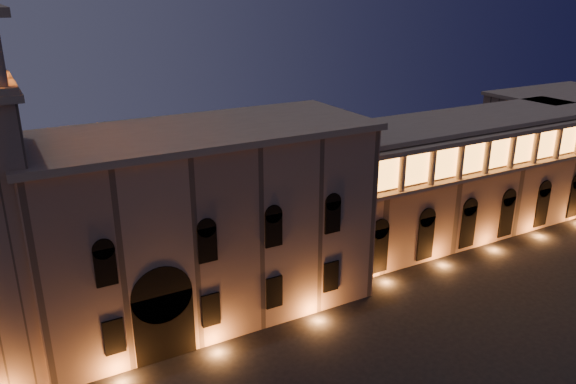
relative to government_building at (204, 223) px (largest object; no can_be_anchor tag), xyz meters
name	(u,v)px	position (x,y,z in m)	size (l,w,h in m)	color
government_building	(204,223)	(0.00, 0.00, 0.00)	(30.80, 12.80, 17.60)	#896D5A
colonnade_wing	(460,176)	(34.08, 1.99, -1.44)	(40.60, 11.50, 14.50)	#846854
secondary_building	(556,141)	(60.08, 8.07, -1.77)	(20.00, 12.00, 14.00)	#846854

